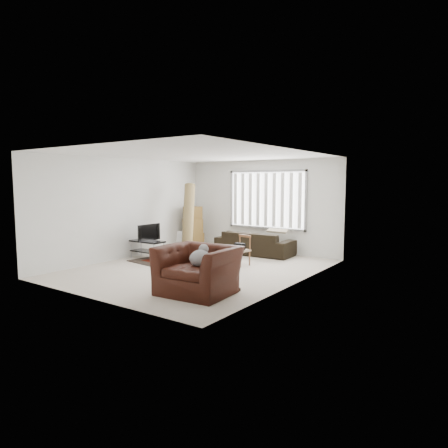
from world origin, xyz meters
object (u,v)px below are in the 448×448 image
Objects in this scene: side_chair at (240,249)px; armchair at (198,266)px; tv_stand at (147,246)px; sofa at (255,239)px; moving_boxes at (193,229)px.

side_chair is 2.65m from armchair.
tv_stand is at bearing 145.90° from armchair.
armchair reaches higher than tv_stand.
armchair is at bearing 104.53° from sofa.
tv_stand is 3.02m from sofa.
side_chair is (2.63, -1.34, -0.19)m from moving_boxes.
tv_stand is 1.29× the size of side_chair.
sofa is 4.26m from armchair.
moving_boxes reaches higher than tv_stand.
armchair reaches higher than sofa.
side_chair is at bearing 15.02° from tv_stand.
sofa is at bearing 102.19° from armchair.
sofa is at bearing 118.09° from side_chair.
tv_stand is 0.75× the size of moving_boxes.
side_chair is at bearing 106.10° from sofa.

